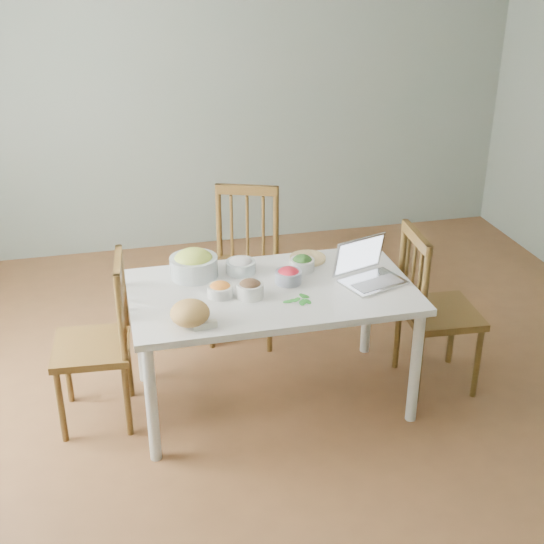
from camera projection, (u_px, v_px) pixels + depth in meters
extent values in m
cube|color=brown|center=(299.00, 403.00, 4.22)|extent=(5.00, 5.00, 0.00)
cube|color=gray|center=(219.00, 86.00, 5.83)|extent=(5.00, 0.00, 2.70)
ellipsoid|color=tan|center=(190.00, 313.00, 3.57)|extent=(0.22, 0.22, 0.13)
cube|color=beige|center=(205.00, 325.00, 3.56)|extent=(0.12, 0.05, 0.03)
cylinder|color=tan|center=(308.00, 258.00, 4.29)|extent=(0.26, 0.26, 0.02)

